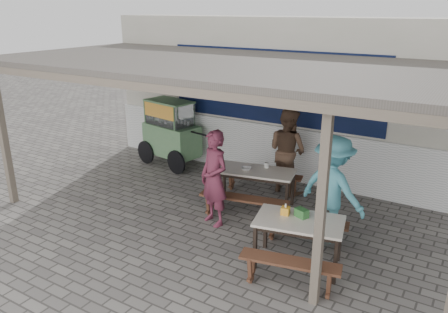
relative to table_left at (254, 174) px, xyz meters
name	(u,v)px	position (x,y,z in m)	size (l,w,h in m)	color
ground	(204,230)	(-0.29, -1.32, -0.67)	(60.00, 60.00, 0.00)	slate
back_wall	(289,98)	(-0.29, 2.26, 1.05)	(9.00, 1.28, 3.50)	beige
warung_roof	(231,67)	(-0.27, -0.42, 2.04)	(9.00, 4.21, 2.81)	#4F4943
table_left	(254,174)	(0.00, 0.00, 0.00)	(1.64, 0.97, 0.75)	beige
bench_left_street	(244,203)	(0.13, -0.63, -0.33)	(1.66, 0.60, 0.45)	brown
bench_left_wall	(262,178)	(-0.13, 0.63, -0.33)	(1.66, 0.60, 0.45)	brown
table_right	(299,225)	(1.53, -1.50, 0.00)	(1.40, 1.00, 0.75)	beige
bench_right_street	(290,268)	(1.66, -2.13, -0.34)	(1.40, 0.56, 0.45)	brown
bench_right_wall	(305,226)	(1.39, -0.87, -0.34)	(1.40, 0.56, 0.45)	brown
vendor_cart	(171,130)	(-2.83, 1.07, 0.20)	(2.06, 1.04, 1.60)	#618A5C
patron_street_side	(214,178)	(-0.27, -1.00, 0.19)	(0.63, 0.41, 1.73)	maroon
patron_wall_side	(287,151)	(0.23, 1.02, 0.22)	(0.87, 0.68, 1.78)	brown
patron_right_table	(333,189)	(1.68, -0.47, 0.22)	(1.16, 0.67, 1.79)	#4DA4B5
tissue_box	(285,211)	(1.28, -1.44, 0.14)	(0.12, 0.12, 0.12)	#F6A529
donation_box	(302,213)	(1.51, -1.39, 0.14)	(0.19, 0.13, 0.13)	#2F6930
condiment_jar	(267,165)	(0.15, 0.23, 0.13)	(0.09, 0.09, 0.10)	white
condiment_bowl	(246,169)	(-0.13, -0.08, 0.10)	(0.19, 0.19, 0.05)	white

